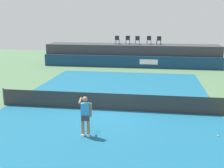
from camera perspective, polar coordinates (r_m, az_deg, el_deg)
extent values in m
plane|color=#4C704C|center=(18.67, 0.85, -2.30)|extent=(48.00, 48.00, 0.00)
cube|color=#16597A|center=(15.83, -0.63, -5.19)|extent=(12.00, 22.00, 0.00)
cube|color=navy|center=(28.76, 3.70, 4.44)|extent=(18.00, 0.20, 1.20)
cube|color=white|center=(28.55, 7.36, 4.42)|extent=(1.80, 0.02, 0.50)
cube|color=#38383D|center=(30.47, 4.01, 5.89)|extent=(18.00, 2.80, 2.20)
cylinder|color=#1E232D|center=(30.58, 1.56, 8.43)|extent=(0.04, 0.04, 0.44)
cylinder|color=#1E232D|center=(30.67, 0.81, 8.45)|extent=(0.04, 0.04, 0.44)
cylinder|color=#1E232D|center=(30.19, 1.39, 8.37)|extent=(0.04, 0.04, 0.44)
cylinder|color=#1E232D|center=(30.27, 0.64, 8.38)|extent=(0.04, 0.04, 0.44)
cube|color=#1E232D|center=(30.41, 1.10, 8.85)|extent=(0.48, 0.48, 0.03)
cube|color=#1E232D|center=(30.19, 1.02, 9.24)|extent=(0.44, 0.06, 0.42)
cylinder|color=#1E232D|center=(30.70, 3.58, 8.43)|extent=(0.04, 0.04, 0.44)
cylinder|color=#1E232D|center=(30.71, 2.82, 8.44)|extent=(0.04, 0.04, 0.44)
cylinder|color=#1E232D|center=(30.29, 3.55, 8.36)|extent=(0.04, 0.04, 0.44)
cylinder|color=#1E232D|center=(30.31, 2.78, 8.38)|extent=(0.04, 0.04, 0.44)
cube|color=#1E232D|center=(30.48, 3.19, 8.84)|extent=(0.46, 0.46, 0.03)
cube|color=#1E232D|center=(30.26, 3.18, 9.23)|extent=(0.44, 0.05, 0.42)
cylinder|color=#1E232D|center=(30.32, 5.50, 8.33)|extent=(0.04, 0.04, 0.44)
cylinder|color=#1E232D|center=(30.32, 4.73, 8.35)|extent=(0.04, 0.04, 0.44)
cylinder|color=#1E232D|center=(29.92, 5.50, 8.27)|extent=(0.04, 0.04, 0.44)
cylinder|color=#1E232D|center=(29.92, 4.72, 8.28)|extent=(0.04, 0.04, 0.44)
cube|color=#1E232D|center=(30.10, 5.13, 8.75)|extent=(0.46, 0.46, 0.03)
cube|color=#1E232D|center=(29.88, 5.13, 9.15)|extent=(0.44, 0.05, 0.42)
cylinder|color=#1E232D|center=(30.63, 7.83, 8.32)|extent=(0.04, 0.04, 0.44)
cylinder|color=#1E232D|center=(30.65, 7.07, 8.35)|extent=(0.04, 0.04, 0.44)
cylinder|color=#1E232D|center=(30.23, 7.79, 8.26)|extent=(0.04, 0.04, 0.44)
cylinder|color=#1E232D|center=(30.25, 7.02, 8.28)|extent=(0.04, 0.04, 0.44)
cube|color=#1E232D|center=(30.42, 7.44, 8.74)|extent=(0.45, 0.45, 0.03)
cube|color=#1E232D|center=(30.19, 7.43, 9.14)|extent=(0.44, 0.04, 0.42)
cylinder|color=#1E232D|center=(30.37, 9.71, 8.21)|extent=(0.04, 0.04, 0.44)
cylinder|color=#1E232D|center=(30.33, 8.94, 8.24)|extent=(0.04, 0.04, 0.44)
cylinder|color=#1E232D|center=(29.97, 9.78, 8.14)|extent=(0.04, 0.04, 0.44)
cylinder|color=#1E232D|center=(29.93, 9.00, 8.17)|extent=(0.04, 0.04, 0.44)
cube|color=#1E232D|center=(30.13, 9.38, 8.64)|extent=(0.47, 0.47, 0.03)
cube|color=#1E232D|center=(29.91, 9.43, 9.03)|extent=(0.44, 0.06, 0.42)
cube|color=#2D2D2D|center=(15.69, -0.64, -3.55)|extent=(12.40, 0.02, 0.95)
cylinder|color=#4C4C51|center=(17.73, -20.85, -2.37)|extent=(0.10, 0.10, 1.00)
cube|color=white|center=(12.55, -4.73, -10.10)|extent=(0.15, 0.27, 0.10)
cylinder|color=#997051|center=(12.37, -4.77, -8.15)|extent=(0.14, 0.14, 0.82)
cube|color=white|center=(12.57, -5.83, -10.07)|extent=(0.15, 0.27, 0.10)
cylinder|color=#997051|center=(12.40, -5.88, -8.12)|extent=(0.14, 0.14, 0.82)
cube|color=#333338|center=(12.27, -5.36, -6.70)|extent=(0.37, 0.26, 0.24)
cube|color=#338CCC|center=(12.15, -5.40, -5.10)|extent=(0.38, 0.24, 0.56)
sphere|color=#997051|center=(12.01, -5.44, -3.02)|extent=(0.22, 0.22, 0.22)
cylinder|color=#997051|center=(12.13, -4.26, -5.21)|extent=(0.09, 0.09, 0.60)
cylinder|color=#997051|center=(12.34, -6.39, -3.35)|extent=(0.17, 0.61, 0.14)
cylinder|color=black|center=(12.74, -6.15, -2.70)|extent=(0.30, 0.07, 0.03)
torus|color=black|center=(13.01, -5.99, -2.35)|extent=(0.30, 0.06, 0.30)
sphere|color=#D8EA33|center=(13.25, 20.47, -9.69)|extent=(0.07, 0.07, 0.07)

